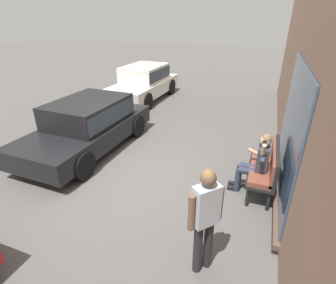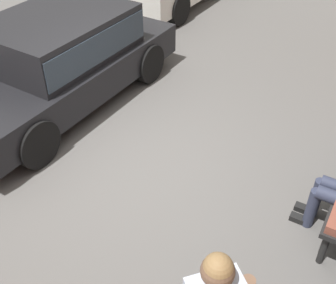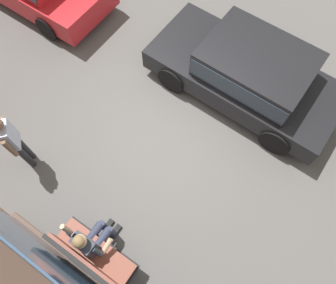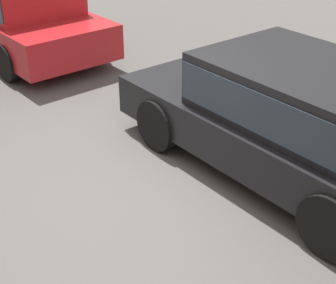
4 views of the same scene
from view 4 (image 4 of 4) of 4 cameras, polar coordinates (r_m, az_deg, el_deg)
name	(u,v)px [view 4 (image 4 of 4)]	position (r m, az deg, el deg)	size (l,w,h in m)	color
ground_plane	(124,201)	(5.65, -4.89, -6.54)	(60.00, 60.00, 0.00)	#565451
parked_car_mid	(293,113)	(5.95, 13.65, 3.14)	(4.22, 2.01, 1.38)	black
parked_car_far	(16,8)	(10.29, -16.50, 14.02)	(4.57, 1.90, 1.50)	red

